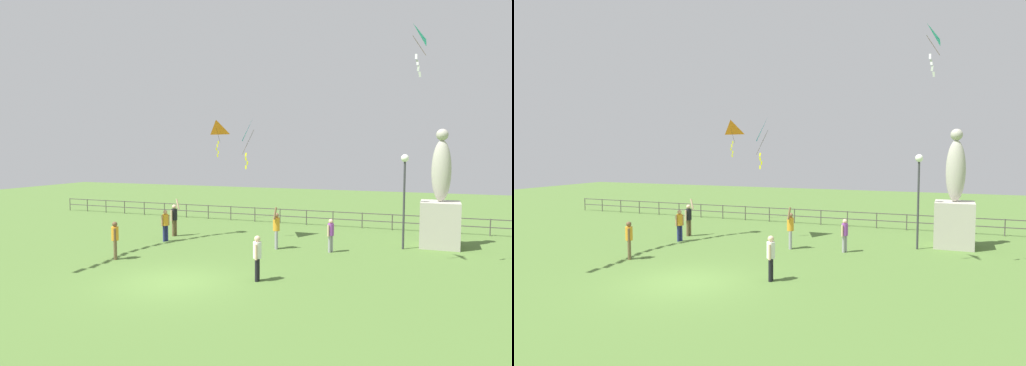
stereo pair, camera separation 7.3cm
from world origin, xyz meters
TOP-DOWN VIEW (x-y plane):
  - ground_plane at (0.00, 0.00)m, footprint 80.00×80.00m
  - statue_monument at (8.90, 9.95)m, footprint 1.81×1.81m
  - lamppost at (7.29, 8.78)m, footprint 0.36×0.36m
  - person_0 at (2.77, 1.27)m, footprint 0.31×0.49m
  - person_1 at (-4.28, 6.25)m, footprint 0.30×0.46m
  - person_2 at (-4.14, 2.09)m, footprint 0.33×0.42m
  - person_3 at (1.65, 6.62)m, footprint 0.32×0.55m
  - person_4 at (4.22, 6.85)m, footprint 0.29×0.44m
  - person_5 at (-4.63, 7.69)m, footprint 0.40×0.53m
  - kite_0 at (-4.94, 13.51)m, footprint 1.22×0.80m
  - kite_1 at (7.73, 4.71)m, footprint 0.75×0.87m
  - kite_3 at (-0.27, 8.47)m, footprint 1.08×1.34m
  - waterfront_railing at (-0.41, 14.00)m, footprint 36.01×0.06m

SIDE VIEW (x-z plane):
  - ground_plane at x=0.00m, z-range 0.00..0.00m
  - waterfront_railing at x=-0.41m, z-range 0.16..1.11m
  - person_4 at x=4.22m, z-range 0.12..1.66m
  - person_1 at x=-4.28m, z-range 0.12..1.75m
  - person_2 at x=-4.14m, z-range 0.12..1.76m
  - person_0 at x=2.77m, z-range 0.12..1.77m
  - person_3 at x=1.65m, z-range 0.00..2.04m
  - person_5 at x=-4.63m, z-range 0.00..2.04m
  - statue_monument at x=8.90m, z-range -1.11..4.61m
  - lamppost at x=7.29m, z-range 1.02..5.53m
  - kite_3 at x=-0.27m, z-range 4.36..7.03m
  - kite_0 at x=-4.94m, z-range 4.89..7.33m
  - kite_1 at x=7.73m, z-range 7.97..9.92m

